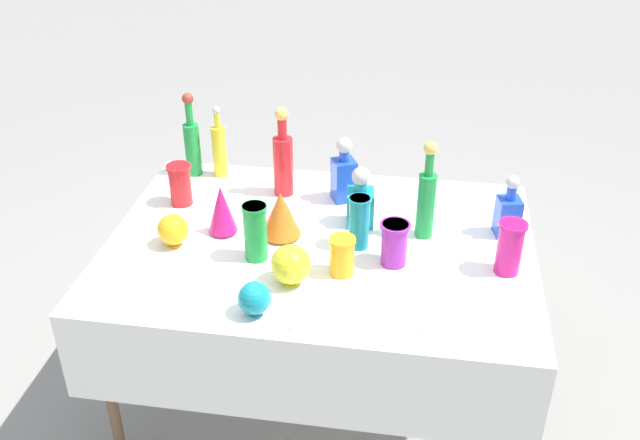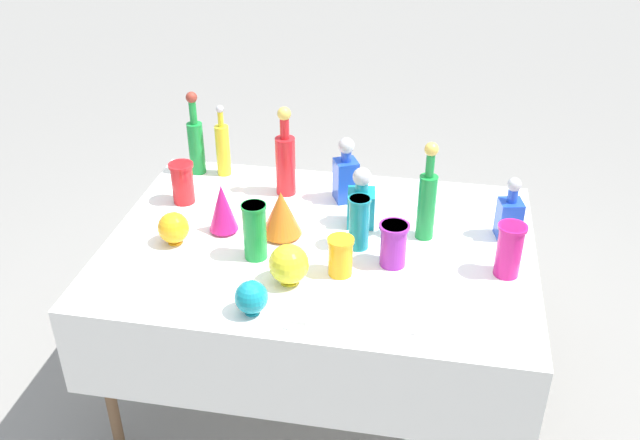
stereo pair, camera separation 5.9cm
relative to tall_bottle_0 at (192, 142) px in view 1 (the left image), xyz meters
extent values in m
plane|color=gray|center=(0.67, -0.49, -0.92)|extent=(40.00, 40.00, 0.00)
cube|color=white|center=(0.67, -0.49, -0.17)|extent=(1.67, 1.20, 0.03)
cube|color=white|center=(0.67, -1.09, -0.35)|extent=(1.67, 0.01, 0.37)
cylinder|color=brown|center=(-0.07, -0.99, -0.55)|extent=(0.04, 0.04, 0.73)
cylinder|color=brown|center=(1.40, -0.99, -0.55)|extent=(0.04, 0.04, 0.73)
cylinder|color=brown|center=(-0.07, 0.01, -0.55)|extent=(0.04, 0.04, 0.73)
cylinder|color=brown|center=(1.40, 0.01, -0.55)|extent=(0.04, 0.04, 0.73)
cylinder|color=#198C38|center=(0.00, 0.00, -0.04)|extent=(0.07, 0.07, 0.24)
cylinder|color=#198C38|center=(0.00, 0.00, 0.14)|extent=(0.03, 0.03, 0.11)
sphere|color=maroon|center=(0.00, 0.00, 0.21)|extent=(0.05, 0.05, 0.05)
cylinder|color=#198C38|center=(1.07, -0.38, -0.02)|extent=(0.07, 0.07, 0.27)
cylinder|color=#198C38|center=(1.07, -0.38, 0.16)|extent=(0.03, 0.03, 0.10)
sphere|color=gold|center=(1.07, -0.38, 0.23)|extent=(0.05, 0.05, 0.05)
cylinder|color=red|center=(0.45, -0.12, -0.03)|extent=(0.09, 0.09, 0.26)
cylinder|color=red|center=(0.45, -0.12, 0.15)|extent=(0.04, 0.04, 0.09)
sphere|color=gold|center=(0.45, -0.12, 0.22)|extent=(0.06, 0.06, 0.06)
cylinder|color=yellow|center=(0.13, 0.00, -0.04)|extent=(0.06, 0.06, 0.24)
cylinder|color=yellow|center=(0.13, 0.00, 0.12)|extent=(0.03, 0.03, 0.07)
sphere|color=#B2B2B7|center=(0.13, 0.00, 0.16)|extent=(0.03, 0.03, 0.03)
cube|color=blue|center=(0.71, -0.14, -0.06)|extent=(0.12, 0.12, 0.19)
cylinder|color=blue|center=(0.71, -0.14, 0.05)|extent=(0.04, 0.04, 0.05)
sphere|color=#B2B2B7|center=(0.71, -0.14, 0.10)|extent=(0.07, 0.07, 0.07)
cube|color=teal|center=(0.81, -0.33, -0.08)|extent=(0.12, 0.12, 0.15)
cylinder|color=teal|center=(0.81, -0.33, 0.01)|extent=(0.05, 0.05, 0.05)
sphere|color=#B2B2B7|center=(0.81, -0.33, 0.06)|extent=(0.08, 0.08, 0.08)
cube|color=blue|center=(1.39, -0.32, -0.08)|extent=(0.11, 0.11, 0.16)
cylinder|color=blue|center=(1.39, -0.32, 0.03)|extent=(0.04, 0.04, 0.06)
sphere|color=#B2B2B7|center=(1.39, -0.32, 0.08)|extent=(0.06, 0.06, 0.06)
cylinder|color=orange|center=(0.78, -0.69, -0.08)|extent=(0.09, 0.09, 0.15)
cylinder|color=orange|center=(0.78, -0.69, -0.01)|extent=(0.10, 0.10, 0.01)
cylinder|color=#198C38|center=(0.44, -0.64, -0.04)|extent=(0.09, 0.09, 0.23)
cylinder|color=#198C38|center=(0.44, -0.64, 0.06)|extent=(0.10, 0.10, 0.01)
cylinder|color=purple|center=(0.96, -0.59, -0.07)|extent=(0.10, 0.10, 0.17)
cylinder|color=purple|center=(0.96, -0.59, 0.01)|extent=(0.11, 0.11, 0.01)
cylinder|color=teal|center=(0.82, -0.50, -0.05)|extent=(0.08, 0.08, 0.22)
cylinder|color=teal|center=(0.82, -0.50, 0.05)|extent=(0.09, 0.09, 0.01)
cylinder|color=#C61972|center=(1.38, -0.58, -0.05)|extent=(0.09, 0.09, 0.21)
cylinder|color=#C61972|center=(1.38, -0.58, 0.04)|extent=(0.11, 0.11, 0.01)
cylinder|color=red|center=(0.03, -0.28, -0.07)|extent=(0.09, 0.09, 0.18)
cylinder|color=red|center=(0.03, -0.28, 0.02)|extent=(0.11, 0.11, 0.01)
cylinder|color=orange|center=(0.51, -0.47, -0.15)|extent=(0.08, 0.08, 0.01)
cone|color=orange|center=(0.51, -0.47, -0.05)|extent=(0.16, 0.16, 0.18)
cylinder|color=#C61972|center=(0.27, -0.48, -0.15)|extent=(0.06, 0.06, 0.01)
cone|color=#C61972|center=(0.27, -0.48, -0.05)|extent=(0.12, 0.12, 0.20)
cylinder|color=yellow|center=(0.61, -0.78, -0.15)|extent=(0.07, 0.07, 0.01)
sphere|color=yellow|center=(0.61, -0.78, -0.08)|extent=(0.15, 0.15, 0.15)
cylinder|color=orange|center=(0.11, -0.60, -0.15)|extent=(0.06, 0.06, 0.01)
sphere|color=orange|center=(0.11, -0.60, -0.09)|extent=(0.12, 0.12, 0.12)
cylinder|color=teal|center=(0.52, -0.97, -0.15)|extent=(0.05, 0.05, 0.01)
sphere|color=teal|center=(0.52, -0.97, -0.09)|extent=(0.12, 0.12, 0.12)
cube|color=white|center=(1.10, -0.99, -0.14)|extent=(0.05, 0.02, 0.05)
cube|color=white|center=(0.69, -1.04, -0.14)|extent=(0.06, 0.02, 0.04)
cube|color=tan|center=(0.85, 0.46, -0.73)|extent=(0.40, 0.29, 0.37)
cube|color=tan|center=(0.85, 0.54, -0.51)|extent=(0.36, 0.07, 0.09)
camera|label=1|loc=(1.03, -2.83, 1.37)|focal=40.00mm
camera|label=2|loc=(1.09, -2.82, 1.37)|focal=40.00mm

